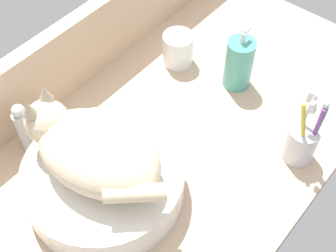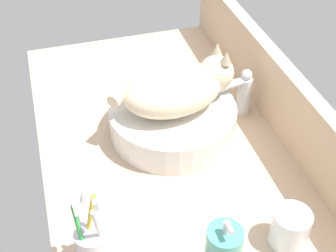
# 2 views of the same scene
# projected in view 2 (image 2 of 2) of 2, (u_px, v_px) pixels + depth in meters

# --- Properties ---
(ground_plane) EXTENTS (1.29, 0.63, 0.04)m
(ground_plane) POSITION_uv_depth(u_px,v_px,m) (179.00, 176.00, 1.12)
(ground_plane) COLOR tan
(backsplash_panel) EXTENTS (1.29, 0.04, 0.18)m
(backsplash_panel) POSITION_uv_depth(u_px,v_px,m) (298.00, 118.00, 1.11)
(backsplash_panel) COLOR #CCAD8C
(backsplash_panel) RESTS_ON ground_plane
(sink_basin) EXTENTS (0.32, 0.32, 0.08)m
(sink_basin) POSITION_uv_depth(u_px,v_px,m) (173.00, 120.00, 1.19)
(sink_basin) COLOR silver
(sink_basin) RESTS_ON ground_plane
(cat) EXTENTS (0.21, 0.32, 0.14)m
(cat) POSITION_uv_depth(u_px,v_px,m) (178.00, 87.00, 1.13)
(cat) COLOR beige
(cat) RESTS_ON sink_basin
(faucet) EXTENTS (0.04, 0.12, 0.14)m
(faucet) POSITION_uv_depth(u_px,v_px,m) (241.00, 91.00, 1.23)
(faucet) COLOR silver
(faucet) RESTS_ON ground_plane
(toothbrush_cup) EXTENTS (0.07, 0.07, 0.19)m
(toothbrush_cup) POSITION_uv_depth(u_px,v_px,m) (92.00, 245.00, 0.89)
(toothbrush_cup) COLOR silver
(toothbrush_cup) RESTS_ON ground_plane
(water_glass) EXTENTS (0.08, 0.08, 0.08)m
(water_glass) POSITION_uv_depth(u_px,v_px,m) (289.00, 229.00, 0.93)
(water_glass) COLOR white
(water_glass) RESTS_ON ground_plane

